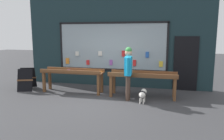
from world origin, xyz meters
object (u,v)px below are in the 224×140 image
at_px(display_table_right, 143,77).
at_px(sandwich_board_sign, 27,79).
at_px(person_browsing, 128,69).
at_px(display_table_left, 73,74).
at_px(small_dog, 143,94).

distance_m(display_table_right, sandwich_board_sign, 4.53).
xyz_separation_m(display_table_right, person_browsing, (-0.43, -0.48, 0.34)).
xyz_separation_m(display_table_left, sandwich_board_sign, (-1.89, -0.13, -0.27)).
relative_size(display_table_left, person_browsing, 1.34).
relative_size(display_table_left, display_table_right, 1.00).
distance_m(display_table_left, sandwich_board_sign, 1.91).
bearing_deg(person_browsing, display_table_left, 73.58).
relative_size(display_table_right, small_dog, 4.26).
height_order(person_browsing, small_dog, person_browsing).
height_order(display_table_right, person_browsing, person_browsing).
bearing_deg(display_table_left, small_dog, -13.77).
distance_m(display_table_right, person_browsing, 0.73).
height_order(small_dog, sandwich_board_sign, sandwich_board_sign).
xyz_separation_m(display_table_right, sandwich_board_sign, (-4.52, -0.12, -0.26)).
bearing_deg(small_dog, display_table_left, 80.82).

